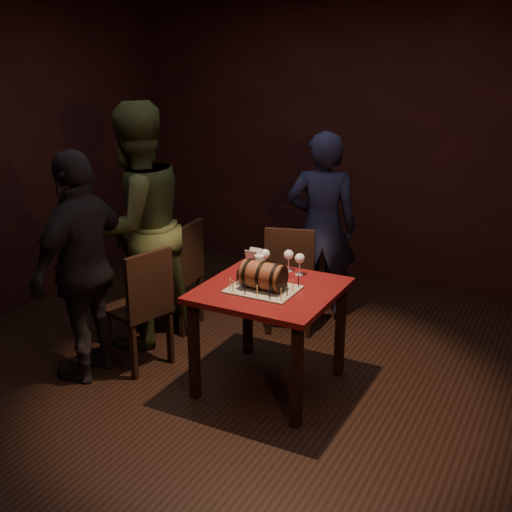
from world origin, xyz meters
The scene contains 16 objects.
room_shell centered at (0.00, 0.00, 1.40)m, with size 5.04×5.04×2.80m.
pub_table centered at (0.18, 0.02, 0.64)m, with size 0.90×0.90×0.75m.
cake_board centered at (0.16, -0.04, 0.76)m, with size 0.45×0.35×0.01m, color gray.
barrel_cake centered at (0.16, -0.04, 0.85)m, with size 0.34×0.20×0.20m.
birthday_candles centered at (0.16, -0.04, 0.80)m, with size 0.40×0.30×0.09m.
wine_glass_left centered at (-0.01, 0.32, 0.87)m, with size 0.07×0.07×0.16m.
wine_glass_mid centered at (0.15, 0.38, 0.87)m, with size 0.07×0.07×0.16m.
wine_glass_right centered at (0.25, 0.35, 0.87)m, with size 0.07×0.07×0.16m.
pint_of_ale centered at (0.01, 0.20, 0.82)m, with size 0.07×0.07×0.15m.
menu_card centered at (-0.12, 0.35, 0.81)m, with size 0.10×0.05×0.13m, color white, non-canonical shape.
chair_back centered at (-0.07, 0.91, 0.52)m, with size 0.50×0.50×0.93m.
chair_left_rear centered at (-0.92, 0.56, 0.52)m, with size 0.44×0.44×0.93m.
chair_left_front centered at (-0.77, -0.16, 0.52)m, with size 0.49×0.49×0.93m.
person_back centered at (0.03, 1.32, 0.82)m, with size 0.60×0.39×1.65m, color #1B1B36.
person_left_rear centered at (-1.09, 0.21, 0.96)m, with size 0.94×0.73×1.92m, color #383F1F.
person_left_front centered at (-1.06, -0.41, 0.83)m, with size 0.97×0.41×1.66m, color black.
Camera 1 is at (1.98, -3.61, 2.34)m, focal length 45.00 mm.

